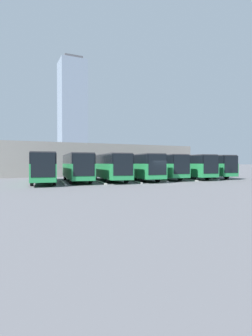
% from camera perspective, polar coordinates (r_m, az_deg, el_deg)
% --- Properties ---
extents(ground_plane, '(600.00, 600.00, 0.00)m').
position_cam_1_polar(ground_plane, '(29.41, 7.68, -3.30)').
color(ground_plane, '#5B5B60').
extents(bus_0, '(3.87, 12.27, 3.32)m').
position_cam_1_polar(bus_0, '(41.76, 16.67, 0.52)').
color(bus_0, '#238447').
rests_on(bus_0, ground_plane).
extents(curb_divider_0, '(1.17, 7.52, 0.15)m').
position_cam_1_polar(curb_divider_0, '(39.17, 16.21, -2.12)').
color(curb_divider_0, '#9E9E99').
rests_on(curb_divider_0, ground_plane).
extents(bus_1, '(3.87, 12.27, 3.32)m').
position_cam_1_polar(bus_1, '(38.79, 12.84, 0.50)').
color(bus_1, '#238447').
rests_on(bus_1, ground_plane).
extents(curb_divider_1, '(1.17, 7.52, 0.15)m').
position_cam_1_polar(curb_divider_1, '(36.23, 12.07, -2.36)').
color(curb_divider_1, '#9E9E99').
rests_on(curb_divider_1, ground_plane).
extents(bus_2, '(3.87, 12.27, 3.32)m').
position_cam_1_polar(bus_2, '(36.97, 7.44, 0.49)').
color(bus_2, '#238447').
rests_on(bus_2, ground_plane).
extents(curb_divider_2, '(1.17, 7.52, 0.15)m').
position_cam_1_polar(curb_divider_2, '(34.48, 6.22, -2.52)').
color(curb_divider_2, '#9E9E99').
rests_on(curb_divider_2, ground_plane).
extents(bus_3, '(3.87, 12.27, 3.32)m').
position_cam_1_polar(bus_3, '(34.15, 2.68, 0.44)').
color(bus_3, '#238447').
rests_on(bus_3, ground_plane).
extents(curb_divider_3, '(1.17, 7.52, 0.15)m').
position_cam_1_polar(curb_divider_3, '(31.74, 0.98, -2.83)').
color(curb_divider_3, '#9E9E99').
rests_on(curb_divider_3, ground_plane).
extents(bus_4, '(3.87, 12.27, 3.32)m').
position_cam_1_polar(bus_4, '(32.74, -3.69, 0.41)').
color(bus_4, '#238447').
rests_on(bus_4, ground_plane).
extents(curb_divider_4, '(1.17, 7.52, 0.15)m').
position_cam_1_polar(curb_divider_4, '(30.46, -5.96, -3.00)').
color(curb_divider_4, '#9E9E99').
rests_on(curb_divider_4, ground_plane).
extents(bus_5, '(3.87, 12.27, 3.32)m').
position_cam_1_polar(bus_5, '(32.18, -10.74, 0.38)').
color(bus_5, '#238447').
rests_on(bus_5, ground_plane).
extents(curb_divider_5, '(1.17, 7.52, 0.15)m').
position_cam_1_polar(curb_divider_5, '(30.08, -13.56, -3.08)').
color(curb_divider_5, '#9E9E99').
rests_on(curb_divider_5, ground_plane).
extents(bus_6, '(3.87, 12.27, 3.32)m').
position_cam_1_polar(bus_6, '(30.82, -17.62, 0.31)').
color(bus_6, '#238447').
rests_on(bus_6, ground_plane).
extents(station_building, '(36.15, 16.98, 5.59)m').
position_cam_1_polar(station_building, '(51.86, -7.10, 1.73)').
color(station_building, gray).
rests_on(station_building, ground_plane).
extents(office_tower, '(16.88, 16.88, 72.47)m').
position_cam_1_polar(office_tower, '(182.92, -11.63, 11.62)').
color(office_tower, '#7F8EA3').
rests_on(office_tower, ground_plane).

